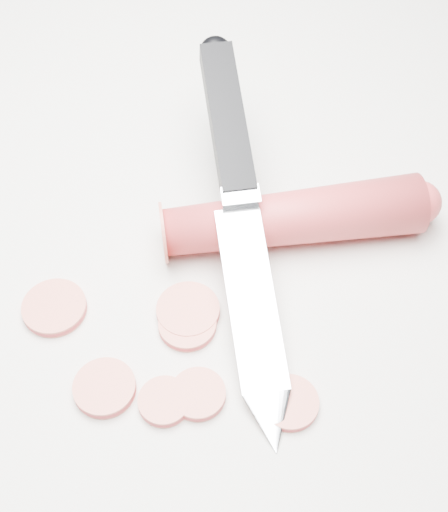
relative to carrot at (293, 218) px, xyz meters
The scene contains 10 objects.
ground 0.07m from the carrot, 116.92° to the right, with size 2.40×2.40×0.00m, color silver.
carrot is the anchor object (origin of this frame).
carrot_slice_0 0.16m from the carrot, 123.62° to the right, with size 0.04×0.04×0.01m, color #D6614D.
carrot_slice_1 0.16m from the carrot, 100.14° to the right, with size 0.04×0.04×0.01m, color #D6614D.
carrot_slice_2 0.10m from the carrot, 98.66° to the right, with size 0.04×0.04×0.01m, color #D6614D.
carrot_slice_3 0.13m from the carrot, 82.03° to the right, with size 0.03×0.03×0.01m, color #D6614D.
carrot_slice_4 0.12m from the carrot, 58.37° to the right, with size 0.03×0.03×0.01m, color #D6614D.
carrot_slice_5 0.09m from the carrot, 102.93° to the right, with size 0.04×0.04×0.01m, color #D6614D.
carrot_slice_6 0.15m from the carrot, 87.98° to the right, with size 0.03×0.03×0.01m, color #D6614D.
kitchen_knife 0.04m from the carrot, 116.78° to the right, with size 0.21×0.22×0.08m, color silver, non-canonical shape.
Camera 1 is at (0.16, -0.21, 0.38)m, focal length 50.00 mm.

